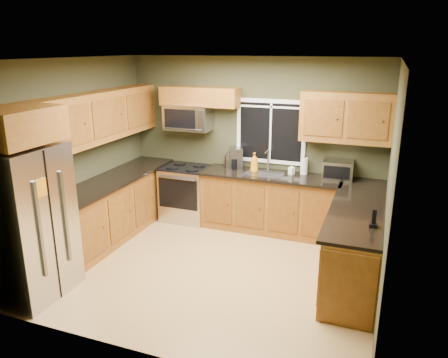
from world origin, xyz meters
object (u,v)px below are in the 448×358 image
Objects in this scene: paper_towel_roll at (304,166)px; cordless_phone at (374,222)px; microwave at (188,117)px; refrigerator at (28,223)px; toaster_oven at (338,170)px; soap_bottle_a at (254,162)px; kettle at (229,160)px; coffee_maker at (236,159)px; soap_bottle_b at (292,169)px; range at (186,193)px.

paper_towel_roll is 2.11m from cordless_phone.
refrigerator is at bearing -103.34° from microwave.
toaster_oven is 1.45× the size of soap_bottle_a.
refrigerator is at bearing -123.41° from soap_bottle_a.
refrigerator reaches higher than kettle.
paper_towel_roll reaches higher than cordless_phone.
soap_bottle_a is (-0.76, -0.16, 0.03)m from paper_towel_roll.
soap_bottle_a is at bearing -167.89° from paper_towel_roll.
microwave is 2.28× the size of coffee_maker.
cordless_phone is (2.21, -1.76, -0.09)m from coffee_maker.
soap_bottle_b is 0.83× the size of cordless_phone.
soap_bottle_a is (-1.27, -0.10, 0.02)m from toaster_oven.
paper_towel_roll is at bearing 2.20° from coffee_maker.
cordless_phone is at bearing -71.29° from toaster_oven.
range is at bearing -168.42° from coffee_maker.
cordless_phone reaches higher than soap_bottle_b.
coffee_maker is at bearing 161.17° from soap_bottle_a.
soap_bottle_a reaches higher than soap_bottle_b.
soap_bottle_a is at bearing 56.59° from refrigerator.
kettle reaches higher than cordless_phone.
refrigerator is at bearing -117.18° from coffee_maker.
cordless_phone reaches higher than range.
paper_towel_roll is at bearing 121.55° from cordless_phone.
coffee_maker is at bearing 179.24° from toaster_oven.
range is at bearing -89.98° from microwave.
range is 0.93m from kettle.
paper_towel_roll is (-0.52, 0.06, -0.01)m from toaster_oven.
paper_towel_roll is at bearing 6.24° from range.
range is 2.98× the size of soap_bottle_a.
soap_bottle_b is (-0.18, -0.09, -0.04)m from paper_towel_roll.
coffee_maker is 0.93m from soap_bottle_b.
kettle is at bearing 178.89° from toaster_oven.
soap_bottle_b is at bearing -3.15° from kettle.
soap_bottle_a is (1.86, 2.82, 0.20)m from refrigerator.
toaster_oven is 1.61× the size of paper_towel_roll.
coffee_maker is 1.30× the size of kettle.
cordless_phone is (3.03, -1.59, 0.53)m from range.
refrigerator is at bearing -137.04° from toaster_oven.
range is at bearing 152.33° from cordless_phone.
toaster_oven is 1.83m from cordless_phone.
microwave is at bearing -176.35° from kettle.
coffee_maker is at bearing 62.82° from refrigerator.
refrigerator is 3.96× the size of toaster_oven.
toaster_oven is at bearing 4.41° from soap_bottle_a.
range is 1.84m from soap_bottle_b.
microwave is 1.89m from soap_bottle_b.
coffee_maker is 0.37m from soap_bottle_a.
cordless_phone is (2.34, -1.77, -0.06)m from kettle.
range is 2.03m from paper_towel_roll.
soap_bottle_a is at bearing -18.83° from coffee_maker.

